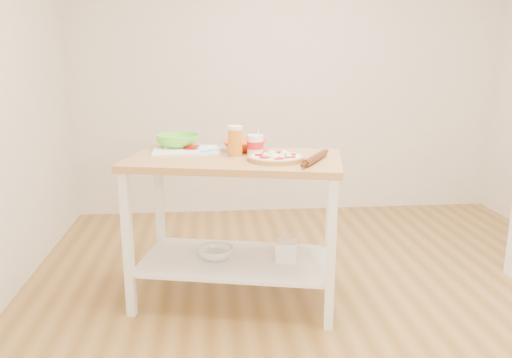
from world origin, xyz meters
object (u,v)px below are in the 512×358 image
object	(u,v)px
yogurt_tub	(255,145)
rolling_pin	(315,158)
pizza	(276,157)
cutting_board	(185,150)
prep_island	(235,198)
green_bowl	(178,141)
spatula	(211,150)
shelf_bin	(286,251)
shelf_glass_bowl	(216,253)
orange_bowl	(245,146)
beer_pint	(235,141)
knife	(181,146)

from	to	relation	value
yogurt_tub	rolling_pin	world-z (taller)	yogurt_tub
pizza	cutting_board	size ratio (longest dim) A/B	0.78
prep_island	green_bowl	distance (m)	0.56
spatula	shelf_bin	size ratio (longest dim) A/B	1.21
pizza	shelf_glass_bowl	bearing A→B (deg)	158.48
rolling_pin	shelf_glass_bowl	xyz separation A→B (m)	(-0.56, 0.20, -0.63)
green_bowl	yogurt_tub	distance (m)	0.55
spatula	shelf_glass_bowl	size ratio (longest dim) A/B	0.66
prep_island	rolling_pin	bearing A→B (deg)	-21.90
orange_bowl	beer_pint	size ratio (longest dim) A/B	1.46
beer_pint	yogurt_tub	world-z (taller)	yogurt_tub
pizza	shelf_glass_bowl	size ratio (longest dim) A/B	1.46
knife	shelf_bin	xyz separation A→B (m)	(0.63, -0.35, -0.60)
spatula	shelf_bin	bearing A→B (deg)	-33.77
beer_pint	rolling_pin	world-z (taller)	beer_pint
rolling_pin	shelf_bin	bearing A→B (deg)	135.54
orange_bowl	rolling_pin	distance (m)	0.52
cutting_board	green_bowl	xyz separation A→B (m)	(-0.05, 0.13, 0.04)
spatula	knife	size ratio (longest dim) A/B	0.56
pizza	rolling_pin	size ratio (longest dim) A/B	0.94
orange_bowl	shelf_glass_bowl	xyz separation A→B (m)	(-0.20, -0.17, -0.64)
yogurt_tub	shelf_bin	world-z (taller)	yogurt_tub
prep_island	yogurt_tub	size ratio (longest dim) A/B	6.33
orange_bowl	green_bowl	distance (m)	0.44
knife	rolling_pin	world-z (taller)	rolling_pin
shelf_glass_bowl	pizza	bearing A→B (deg)	-21.52
orange_bowl	green_bowl	xyz separation A→B (m)	(-0.42, 0.13, 0.01)
cutting_board	orange_bowl	world-z (taller)	orange_bowl
green_bowl	knife	bearing A→B (deg)	-46.80
cutting_board	beer_pint	world-z (taller)	beer_pint
rolling_pin	green_bowl	bearing A→B (deg)	147.25
beer_pint	rolling_pin	distance (m)	0.49
knife	yogurt_tub	distance (m)	0.52
pizza	spatula	bearing A→B (deg)	145.95
knife	green_bowl	size ratio (longest dim) A/B	0.95
yogurt_tub	shelf_bin	distance (m)	0.67
cutting_board	spatula	distance (m)	0.17
green_bowl	rolling_pin	bearing A→B (deg)	-32.75
shelf_glass_bowl	orange_bowl	bearing A→B (deg)	40.73
green_bowl	shelf_bin	size ratio (longest dim) A/B	2.28
pizza	knife	bearing A→B (deg)	142.79
knife	rolling_pin	size ratio (longest dim) A/B	0.76
knife	rolling_pin	bearing A→B (deg)	-48.07
knife	shelf_bin	bearing A→B (deg)	-44.92
shelf_bin	rolling_pin	bearing A→B (deg)	-44.46
orange_bowl	rolling_pin	bearing A→B (deg)	-45.56
pizza	spatula	xyz separation A→B (m)	(-0.37, 0.25, -0.00)
green_bowl	rolling_pin	distance (m)	0.94
rolling_pin	shelf_glass_bowl	distance (m)	0.87
prep_island	pizza	bearing A→B (deg)	-26.52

